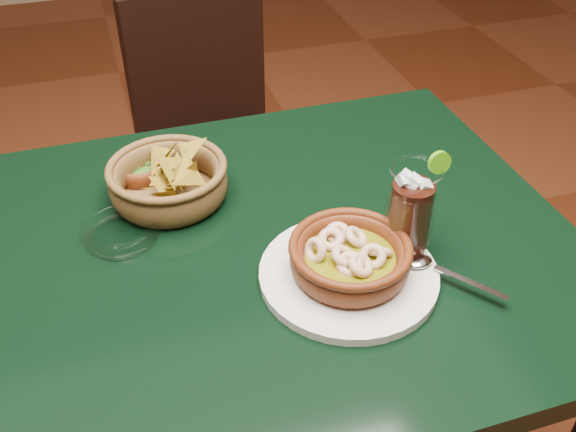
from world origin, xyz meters
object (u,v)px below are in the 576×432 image
object	(u,v)px
dining_table	(203,301)
dining_chair	(226,147)
shrimp_plate	(350,262)
chip_basket	(169,181)
cola_drink	(410,214)

from	to	relation	value
dining_table	dining_chair	world-z (taller)	dining_chair
dining_chair	shrimp_plate	xyz separation A→B (m)	(0.01, -0.82, 0.29)
shrimp_plate	chip_basket	world-z (taller)	chip_basket
chip_basket	dining_chair	bearing A→B (deg)	68.81
shrimp_plate	cola_drink	size ratio (longest dim) A/B	1.82
dining_table	cola_drink	size ratio (longest dim) A/B	6.72
cola_drink	shrimp_plate	bearing A→B (deg)	-166.68
chip_basket	cola_drink	size ratio (longest dim) A/B	1.31
chip_basket	cola_drink	xyz separation A→B (m)	(0.32, -0.25, 0.04)
dining_table	dining_chair	distance (m)	0.75
dining_table	cola_drink	bearing A→B (deg)	-16.63
dining_table	shrimp_plate	bearing A→B (deg)	-29.60
chip_basket	cola_drink	world-z (taller)	cola_drink
dining_table	shrimp_plate	distance (m)	0.27
shrimp_plate	chip_basket	size ratio (longest dim) A/B	1.38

